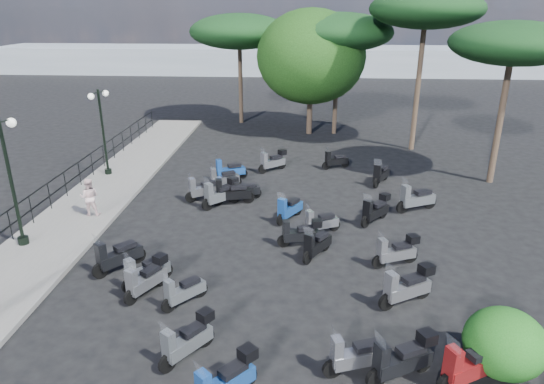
# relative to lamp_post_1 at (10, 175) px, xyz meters

# --- Properties ---
(ground) EXTENTS (120.00, 120.00, 0.00)m
(ground) POSITION_rel_lamp_post_1_xyz_m (7.25, 0.91, -2.65)
(ground) COLOR black
(ground) RESTS_ON ground
(sidewalk) EXTENTS (3.00, 30.00, 0.15)m
(sidewalk) POSITION_rel_lamp_post_1_xyz_m (0.75, 3.91, -2.58)
(sidewalk) COLOR slate
(sidewalk) RESTS_ON ground
(railing) EXTENTS (0.04, 26.04, 1.10)m
(railing) POSITION_rel_lamp_post_1_xyz_m (-0.55, 3.71, -1.75)
(railing) COLOR black
(railing) RESTS_ON sidewalk
(lamp_post_1) EXTENTS (0.49, 1.28, 4.38)m
(lamp_post_1) POSITION_rel_lamp_post_1_xyz_m (0.00, 0.00, 0.00)
(lamp_post_1) COLOR black
(lamp_post_1) RESTS_ON sidewalk
(lamp_post_2) EXTENTS (0.61, 1.14, 4.06)m
(lamp_post_2) POSITION_rel_lamp_post_1_xyz_m (0.09, 7.37, -0.18)
(lamp_post_2) COLOR black
(lamp_post_2) RESTS_ON sidewalk
(pedestrian_far) EXTENTS (0.79, 0.66, 1.49)m
(pedestrian_far) POSITION_rel_lamp_post_1_xyz_m (1.32, 2.54, -1.75)
(pedestrian_far) COLOR beige
(pedestrian_far) RESTS_ON sidewalk
(scooter_1) EXTENTS (0.96, 1.52, 1.32)m
(scooter_1) POSITION_rel_lamp_post_1_xyz_m (5.11, -2.51, -2.15)
(scooter_1) COLOR black
(scooter_1) RESTS_ON ground
(scooter_2) EXTENTS (1.25, 1.48, 1.45)m
(scooter_2) POSITION_rel_lamp_post_1_xyz_m (3.81, -1.29, -2.15)
(scooter_2) COLOR black
(scooter_2) RESTS_ON ground
(scooter_3) EXTENTS (1.39, 1.42, 1.45)m
(scooter_3) POSITION_rel_lamp_post_1_xyz_m (6.14, 4.10, -2.11)
(scooter_3) COLOR black
(scooter_3) RESTS_ON ground
(scooter_4) EXTENTS (1.48, 1.04, 1.35)m
(scooter_4) POSITION_rel_lamp_post_1_xyz_m (5.28, 4.71, -2.18)
(scooter_4) COLOR black
(scooter_4) RESTS_ON ground
(scooter_5) EXTENTS (1.60, 0.88, 1.36)m
(scooter_5) POSITION_rel_lamp_post_1_xyz_m (6.00, 7.27, -2.18)
(scooter_5) COLOR black
(scooter_5) RESTS_ON ground
(scooter_6) EXTENTS (1.11, 1.42, 1.31)m
(scooter_6) POSITION_rel_lamp_post_1_xyz_m (6.90, -5.09, -2.16)
(scooter_6) COLOR black
(scooter_6) RESTS_ON ground
(scooter_7) EXTENTS (1.20, 1.31, 1.33)m
(scooter_7) POSITION_rel_lamp_post_1_xyz_m (4.95, -2.07, -2.19)
(scooter_7) COLOR black
(scooter_7) RESTS_ON ground
(scooter_8) EXTENTS (1.07, 1.20, 1.20)m
(scooter_8) POSITION_rel_lamp_post_1_xyz_m (6.28, -2.96, -2.23)
(scooter_8) COLOR black
(scooter_8) RESTS_ON ground
(scooter_9) EXTENTS (1.79, 0.75, 1.45)m
(scooter_9) POSITION_rel_lamp_post_1_xyz_m (6.56, 4.30, -2.15)
(scooter_9) COLOR black
(scooter_9) RESTS_ON ground
(scooter_10) EXTENTS (1.28, 0.95, 1.20)m
(scooter_10) POSITION_rel_lamp_post_1_xyz_m (7.06, 4.75, -2.24)
(scooter_10) COLOR black
(scooter_10) RESTS_ON ground
(scooter_11) EXTENTS (1.49, 0.94, 1.31)m
(scooter_11) POSITION_rel_lamp_post_1_xyz_m (5.91, 6.14, -2.20)
(scooter_11) COLOR black
(scooter_11) RESTS_ON ground
(scooter_12) EXTENTS (1.28, 1.37, 1.36)m
(scooter_12) POSITION_rel_lamp_post_1_xyz_m (8.00, -6.37, -2.14)
(scooter_12) COLOR black
(scooter_12) RESTS_ON ground
(scooter_13) EXTENTS (1.60, 0.76, 1.32)m
(scooter_13) POSITION_rel_lamp_post_1_xyz_m (10.78, -5.34, -2.19)
(scooter_13) COLOR black
(scooter_13) RESTS_ON ground
(scooter_14) EXTENTS (0.98, 1.43, 1.29)m
(scooter_14) POSITION_rel_lamp_post_1_xyz_m (10.00, 0.00, -2.20)
(scooter_14) COLOR black
(scooter_14) RESTS_ON ground
(scooter_15) EXTENTS (1.56, 0.60, 1.25)m
(scooter_15) POSITION_rel_lamp_post_1_xyz_m (9.46, 0.77, -2.18)
(scooter_15) COLOR black
(scooter_15) RESTS_ON ground
(scooter_16) EXTENTS (0.98, 1.48, 1.32)m
(scooter_16) POSITION_rel_lamp_post_1_xyz_m (8.99, 2.89, -2.19)
(scooter_16) COLOR black
(scooter_16) RESTS_ON ground
(scooter_17) EXTENTS (1.36, 1.23, 1.33)m
(scooter_17) POSITION_rel_lamp_post_1_xyz_m (7.98, 8.75, -2.15)
(scooter_17) COLOR black
(scooter_17) RESTS_ON ground
(scooter_19) EXTENTS (1.68, 1.04, 1.47)m
(scooter_19) POSITION_rel_lamp_post_1_xyz_m (13.20, -5.56, -2.14)
(scooter_19) COLOR black
(scooter_19) RESTS_ON ground
(scooter_20) EXTENTS (1.54, 0.83, 1.29)m
(scooter_20) POSITION_rel_lamp_post_1_xyz_m (12.50, -0.36, -2.16)
(scooter_20) COLOR black
(scooter_20) RESTS_ON ground
(scooter_21) EXTENTS (1.43, 0.85, 1.24)m
(scooter_21) POSITION_rel_lamp_post_1_xyz_m (10.16, 1.79, -2.22)
(scooter_21) COLOR black
(scooter_21) RESTS_ON ground
(scooter_22) EXTENTS (1.40, 0.78, 1.19)m
(scooter_22) POSITION_rel_lamp_post_1_xyz_m (11.11, 9.36, -2.24)
(scooter_22) COLOR black
(scooter_22) RESTS_ON ground
(scooter_24) EXTENTS (1.62, 1.01, 1.40)m
(scooter_24) POSITION_rel_lamp_post_1_xyz_m (11.77, -5.46, -2.12)
(scooter_24) COLOR black
(scooter_24) RESTS_ON ground
(scooter_25) EXTENTS (1.62, 1.08, 1.43)m
(scooter_25) POSITION_rel_lamp_post_1_xyz_m (12.44, -2.50, -2.11)
(scooter_25) COLOR black
(scooter_25) RESTS_ON ground
(scooter_26) EXTENTS (1.74, 0.98, 1.48)m
(scooter_26) POSITION_rel_lamp_post_1_xyz_m (14.04, 4.12, -2.14)
(scooter_26) COLOR black
(scooter_26) RESTS_ON ground
(scooter_27) EXTENTS (1.22, 1.39, 1.35)m
(scooter_27) POSITION_rel_lamp_post_1_xyz_m (12.28, 2.91, -2.14)
(scooter_27) COLOR black
(scooter_27) RESTS_ON ground
(scooter_28) EXTENTS (0.95, 1.57, 1.37)m
(scooter_28) POSITION_rel_lamp_post_1_xyz_m (13.08, 7.20, -2.18)
(scooter_28) COLOR black
(scooter_28) RESTS_ON ground
(broadleaf_tree) EXTENTS (6.70, 6.70, 7.65)m
(broadleaf_tree) POSITION_rel_lamp_post_1_xyz_m (9.81, 16.45, 2.15)
(broadleaf_tree) COLOR #38281E
(broadleaf_tree) RESTS_ON ground
(pine_0) EXTENTS (6.61, 6.61, 7.40)m
(pine_0) POSITION_rel_lamp_post_1_xyz_m (11.42, 16.61, 3.58)
(pine_0) COLOR #38281E
(pine_0) RESTS_ON ground
(pine_1) EXTENTS (5.95, 5.95, 8.63)m
(pine_1) POSITION_rel_lamp_post_1_xyz_m (15.69, 13.25, 4.91)
(pine_1) COLOR #38281E
(pine_1) RESTS_ON ground
(pine_2) EXTENTS (6.59, 6.59, 7.28)m
(pine_2) POSITION_rel_lamp_post_1_xyz_m (5.05, 19.24, 3.46)
(pine_2) COLOR #38281E
(pine_2) RESTS_ON ground
(pine_3) EXTENTS (5.36, 5.36, 7.21)m
(pine_3) POSITION_rel_lamp_post_1_xyz_m (18.27, 7.86, 3.59)
(pine_3) COLOR #38281E
(pine_3) RESTS_ON ground
(shrub_near) EXTENTS (1.81, 1.81, 1.54)m
(shrub_near) POSITION_rel_lamp_post_1_xyz_m (14.08, -5.05, -1.88)
(shrub_near) COLOR #175614
(shrub_near) RESTS_ON ground
(distant_hills) EXTENTS (70.00, 8.00, 3.00)m
(distant_hills) POSITION_rel_lamp_post_1_xyz_m (7.25, 45.91, -1.15)
(distant_hills) COLOR gray
(distant_hills) RESTS_ON ground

